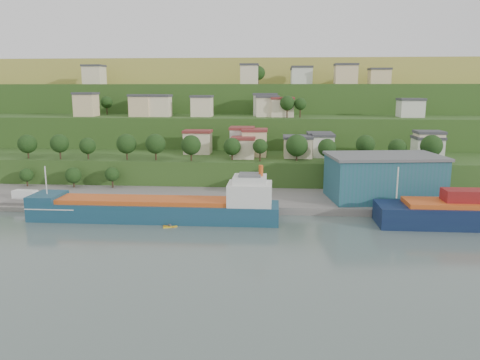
# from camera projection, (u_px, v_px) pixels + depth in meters

# --- Properties ---
(ground) EXTENTS (500.00, 500.00, 0.00)m
(ground) POSITION_uv_depth(u_px,v_px,m) (202.00, 230.00, 111.08)
(ground) COLOR #4B5C56
(ground) RESTS_ON ground
(quay) EXTENTS (220.00, 26.00, 4.00)m
(quay) POSITION_uv_depth(u_px,v_px,m) (284.00, 203.00, 136.98)
(quay) COLOR slate
(quay) RESTS_ON ground
(pebble_beach) EXTENTS (40.00, 18.00, 2.40)m
(pebble_beach) POSITION_uv_depth(u_px,v_px,m) (28.00, 204.00, 136.70)
(pebble_beach) COLOR slate
(pebble_beach) RESTS_ON ground
(hillside) EXTENTS (360.00, 210.86, 96.00)m
(hillside) POSITION_uv_depth(u_px,v_px,m) (246.00, 145.00, 276.10)
(hillside) COLOR #284719
(hillside) RESTS_ON ground
(cargo_ship_near) EXTENTS (63.52, 10.26, 16.33)m
(cargo_ship_near) POSITION_uv_depth(u_px,v_px,m) (162.00, 210.00, 119.36)
(cargo_ship_near) COLOR #15414F
(cargo_ship_near) RESTS_ON ground
(warehouse) EXTENTS (33.27, 22.99, 12.80)m
(warehouse) POSITION_uv_depth(u_px,v_px,m) (383.00, 177.00, 132.70)
(warehouse) COLOR #205861
(warehouse) RESTS_ON quay
(caravan) EXTENTS (7.03, 3.53, 3.16)m
(caravan) POSITION_uv_depth(u_px,v_px,m) (25.00, 196.00, 134.46)
(caravan) COLOR white
(caravan) RESTS_ON pebble_beach
(dinghy) EXTENTS (4.86, 2.82, 0.92)m
(dinghy) POSITION_uv_depth(u_px,v_px,m) (47.00, 200.00, 134.54)
(dinghy) COLOR silver
(dinghy) RESTS_ON pebble_beach
(kayak_orange) EXTENTS (3.00, 1.41, 0.75)m
(kayak_orange) POSITION_uv_depth(u_px,v_px,m) (169.00, 226.00, 113.78)
(kayak_orange) COLOR orange
(kayak_orange) RESTS_ON ground
(kayak_yellow) EXTENTS (3.40, 1.83, 0.86)m
(kayak_yellow) POSITION_uv_depth(u_px,v_px,m) (170.00, 226.00, 113.26)
(kayak_yellow) COLOR gold
(kayak_yellow) RESTS_ON ground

